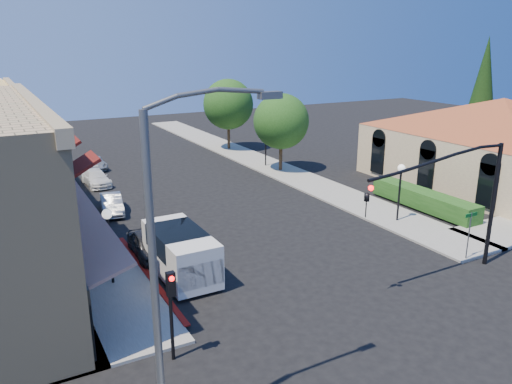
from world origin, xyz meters
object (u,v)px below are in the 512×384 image
white_van (181,251)px  parked_car_a (148,245)px  lamppost_right_near (401,178)px  street_name_sign (470,228)px  signal_mast_arm (464,190)px  parked_car_d (94,163)px  lamppost_left_near (108,227)px  street_tree_a (281,121)px  conifer_far (483,88)px  lamppost_right_far (266,136)px  cobra_streetlight (167,263)px  lamppost_left_far (60,162)px  parked_car_c (96,178)px  street_tree_b (228,104)px  secondary_signal (171,300)px  parked_car_b (112,204)px

white_van → parked_car_a: (-0.70, 2.93, -0.63)m
lamppost_right_near → street_name_sign: bearing=-99.8°
signal_mast_arm → parked_car_d: signal_mast_arm is taller
lamppost_left_near → street_tree_a: bearing=39.0°
conifer_far → parked_car_a: conifer_far is taller
lamppost_right_near → lamppost_right_far: 16.00m
cobra_streetlight → street_name_sign: (16.65, 4.20, -3.57)m
lamppost_left_near → white_van: lamppost_left_near is taller
lamppost_left_far → parked_car_a: size_ratio=0.96×
conifer_far → parked_car_c: size_ratio=2.79×
lamppost_right_near → parked_car_a: lamppost_right_near is taller
signal_mast_arm → parked_car_a: (-12.06, 8.76, -3.46)m
street_name_sign → street_tree_b: bearing=87.5°
cobra_streetlight → street_name_sign: 17.54m
parked_car_d → street_tree_a: bearing=-29.6°
conifer_far → cobra_streetlight: conifer_far is taller
secondary_signal → parked_car_d: secondary_signal is taller
street_tree_a → secondary_signal: street_tree_a is taller
street_tree_b → lamppost_left_near: 29.64m
lamppost_right_near → parked_car_d: (-13.30, 22.24, -2.21)m
signal_mast_arm → parked_car_b: signal_mast_arm is taller
signal_mast_arm → lamppost_right_near: bearing=67.9°
conifer_far → parked_car_a: (-34.20, -7.75, -5.73)m
white_van → parked_car_a: size_ratio=1.33×
parked_car_a → parked_car_b: 7.69m
lamppost_right_far → parked_car_d: size_ratio=0.95×
parked_car_d → lamppost_right_near: bearing=-57.5°
signal_mast_arm → lamppost_left_near: signal_mast_arm is taller
conifer_far → signal_mast_arm: bearing=-143.3°
lamppost_right_near → parked_car_d: size_ratio=0.95×
secondary_signal → parked_car_b: bearing=83.8°
street_tree_a → parked_car_d: size_ratio=1.72×
conifer_far → parked_car_c: (-33.73, 7.00, -5.79)m
lamppost_left_far → street_name_sign: bearing=-51.1°
street_tree_b → secondary_signal: bearing=-118.8°
street_tree_a → street_tree_b: 10.01m
lamppost_right_near → white_van: (-14.00, -0.68, -1.48)m
cobra_streetlight → lamppost_right_near: (17.65, 10.00, -2.53)m
cobra_streetlight → parked_car_d: bearing=82.3°
street_tree_b → street_name_sign: bearing=-92.5°
lamppost_right_far → parked_car_a: size_ratio=0.96×
white_van → street_tree_b: bearing=59.9°
street_tree_b → lamppost_left_near: (-17.30, -24.00, -1.81)m
street_tree_a → parked_car_c: street_tree_a is taller
cobra_streetlight → street_tree_b: bearing=62.2°
parked_car_b → parked_car_d: 12.38m
signal_mast_arm → secondary_signal: bearing=-179.6°
cobra_streetlight → parked_car_a: cobra_streetlight is taller
street_tree_b → parked_car_b: size_ratio=1.94×
cobra_streetlight → parked_car_a: (2.95, 12.25, -4.64)m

